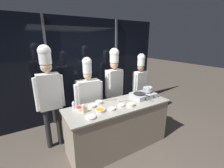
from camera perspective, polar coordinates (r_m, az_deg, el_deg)
ground_plane at (r=3.42m, az=2.32°, el=-22.29°), size 24.00×24.00×0.00m
window_wall_back at (r=4.24m, az=-9.95°, el=5.48°), size 4.55×0.09×2.70m
demo_counter at (r=3.15m, az=2.43°, el=-15.59°), size 2.08×0.73×0.94m
portable_stove at (r=3.33m, az=11.84°, el=-4.12°), size 0.50×0.38×0.10m
frying_pan at (r=3.23m, az=10.45°, el=-3.31°), size 0.25×0.44×0.04m
stock_pot at (r=3.37m, az=13.40°, el=-1.97°), size 0.22×0.20×0.11m
squeeze_bottle_oil at (r=2.62m, az=-10.92°, el=-9.09°), size 0.06×0.06×0.17m
squeeze_bottle_clear at (r=2.79m, az=-14.43°, el=-7.80°), size 0.05×0.05×0.17m
prep_bowl_rice at (r=2.70m, az=-0.05°, el=-9.37°), size 0.13×0.13×0.04m
prep_bowl_carrots at (r=2.65m, az=-4.53°, el=-9.89°), size 0.17×0.17×0.04m
prep_bowl_onion at (r=2.97m, az=-4.99°, el=-6.84°), size 0.14×0.14×0.05m
prep_bowl_garlic at (r=2.83m, az=-7.60°, el=-8.23°), size 0.14×0.14×0.04m
prep_bowl_ginger at (r=2.88m, az=7.17°, el=-7.70°), size 0.15×0.15×0.05m
prep_bowl_bell_pepper at (r=2.76m, az=-12.03°, el=-9.03°), size 0.17×0.17×0.06m
prep_bowl_bean_sprouts at (r=2.46m, az=-8.20°, el=-12.37°), size 0.17×0.17×0.03m
prep_bowl_noodles at (r=2.85m, az=3.52°, el=-8.02°), size 0.13×0.13×0.04m
serving_spoon_slotted at (r=3.11m, az=4.73°, el=-6.19°), size 0.21×0.04×0.02m
serving_spoon_solid at (r=3.12m, az=0.27°, el=-6.00°), size 0.23×0.12×0.02m
chef_head at (r=3.07m, az=-22.89°, el=-1.88°), size 0.53×0.23×2.06m
chef_sous at (r=3.28m, az=-8.96°, el=-4.09°), size 0.63×0.27×1.81m
chef_line at (r=3.59m, az=0.84°, el=0.91°), size 0.51×0.25×1.96m
chef_pastry at (r=4.08m, az=10.65°, el=1.02°), size 0.48×0.20×1.81m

